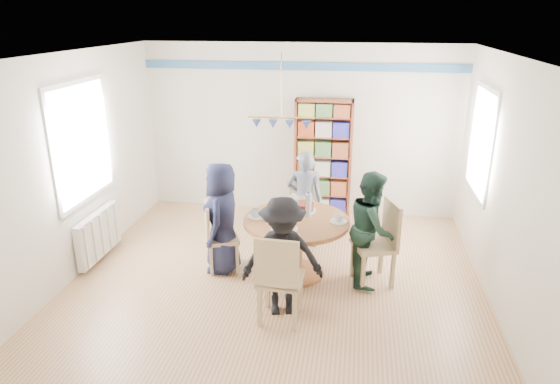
% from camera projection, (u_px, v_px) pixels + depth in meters
% --- Properties ---
extents(ground, '(5.00, 5.00, 0.00)m').
position_uv_depth(ground, '(275.00, 284.00, 6.08)').
color(ground, tan).
extents(room_shell, '(5.00, 5.00, 5.00)m').
position_uv_depth(room_shell, '(266.00, 135.00, 6.37)').
color(room_shell, white).
rests_on(room_shell, ground).
extents(radiator, '(0.12, 1.00, 0.60)m').
position_uv_depth(radiator, '(99.00, 235.00, 6.60)').
color(radiator, silver).
rests_on(radiator, ground).
extents(dining_table, '(1.30, 1.30, 0.75)m').
position_uv_depth(dining_table, '(297.00, 234.00, 6.12)').
color(dining_table, '#955631').
rests_on(dining_table, ground).
extents(chair_left, '(0.51, 0.51, 0.90)m').
position_uv_depth(chair_left, '(216.00, 234.00, 6.27)').
color(chair_left, tan).
rests_on(chair_left, ground).
extents(chair_right, '(0.59, 0.59, 1.04)m').
position_uv_depth(chair_right, '(381.00, 239.00, 5.96)').
color(chair_right, tan).
rests_on(chair_right, ground).
extents(chair_far, '(0.46, 0.46, 0.96)m').
position_uv_depth(chair_far, '(304.00, 205.00, 7.12)').
color(chair_far, tan).
rests_on(chair_far, ground).
extents(chair_near, '(0.48, 0.48, 1.03)m').
position_uv_depth(chair_near, '(279.00, 276.00, 5.13)').
color(chair_near, tan).
rests_on(chair_near, ground).
extents(person_left, '(0.46, 0.70, 1.42)m').
position_uv_depth(person_left, '(222.00, 218.00, 6.21)').
color(person_left, '#161931').
rests_on(person_left, ground).
extents(person_right, '(0.54, 0.69, 1.40)m').
position_uv_depth(person_right, '(372.00, 228.00, 5.93)').
color(person_right, '#183126').
rests_on(person_right, ground).
extents(person_far, '(0.53, 0.37, 1.38)m').
position_uv_depth(person_far, '(304.00, 199.00, 6.88)').
color(person_far, gray).
rests_on(person_far, ground).
extents(person_near, '(0.96, 0.68, 1.34)m').
position_uv_depth(person_near, '(282.00, 257.00, 5.30)').
color(person_near, black).
rests_on(person_near, ground).
extents(bookshelf, '(0.90, 0.27, 1.88)m').
position_uv_depth(bookshelf, '(323.00, 160.00, 7.89)').
color(bookshelf, brown).
rests_on(bookshelf, ground).
extents(tableware, '(1.22, 1.22, 0.32)m').
position_uv_depth(tableware, '(295.00, 213.00, 6.06)').
color(tableware, white).
rests_on(tableware, dining_table).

